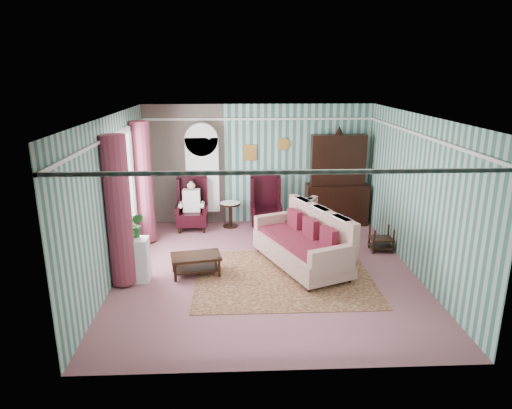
{
  "coord_description": "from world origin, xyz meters",
  "views": [
    {
      "loc": [
        -0.55,
        -7.92,
        3.63
      ],
      "look_at": [
        -0.17,
        0.6,
        1.14
      ],
      "focal_mm": 32.0,
      "sensor_mm": 36.0,
      "label": 1
    }
  ],
  "objects_px": {
    "plant_stand": "(133,260)",
    "floral_armchair": "(294,222)",
    "bookcase": "(203,180)",
    "sofa": "(301,243)",
    "dresser_hutch": "(338,177)",
    "seated_woman": "(192,206)",
    "nest_table": "(381,239)",
    "wingback_left": "(192,204)",
    "round_side_table": "(230,215)",
    "wingback_right": "(266,203)",
    "coffee_table": "(196,265)"
  },
  "relations": [
    {
      "from": "plant_stand",
      "to": "seated_woman",
      "type": "bearing_deg",
      "value": 73.78
    },
    {
      "from": "bookcase",
      "to": "seated_woman",
      "type": "relative_size",
      "value": 1.9
    },
    {
      "from": "bookcase",
      "to": "wingback_left",
      "type": "xyz_separation_m",
      "value": [
        -0.25,
        -0.39,
        -0.5
      ]
    },
    {
      "from": "wingback_left",
      "to": "round_side_table",
      "type": "height_order",
      "value": "wingback_left"
    },
    {
      "from": "wingback_left",
      "to": "coffee_table",
      "type": "height_order",
      "value": "wingback_left"
    },
    {
      "from": "dresser_hutch",
      "to": "plant_stand",
      "type": "distance_m",
      "value": 5.31
    },
    {
      "from": "sofa",
      "to": "coffee_table",
      "type": "xyz_separation_m",
      "value": [
        -1.99,
        -0.29,
        -0.29
      ]
    },
    {
      "from": "seated_woman",
      "to": "round_side_table",
      "type": "relative_size",
      "value": 1.97
    },
    {
      "from": "bookcase",
      "to": "dresser_hutch",
      "type": "relative_size",
      "value": 0.95
    },
    {
      "from": "dresser_hutch",
      "to": "seated_woman",
      "type": "height_order",
      "value": "dresser_hutch"
    },
    {
      "from": "seated_woman",
      "to": "sofa",
      "type": "distance_m",
      "value": 3.21
    },
    {
      "from": "dresser_hutch",
      "to": "round_side_table",
      "type": "distance_m",
      "value": 2.75
    },
    {
      "from": "bookcase",
      "to": "dresser_hutch",
      "type": "bearing_deg",
      "value": -2.11
    },
    {
      "from": "dresser_hutch",
      "to": "seated_woman",
      "type": "xyz_separation_m",
      "value": [
        -3.5,
        -0.27,
        -0.59
      ]
    },
    {
      "from": "dresser_hutch",
      "to": "plant_stand",
      "type": "xyz_separation_m",
      "value": [
        -4.3,
        -3.02,
        -0.78
      ]
    },
    {
      "from": "wingback_right",
      "to": "round_side_table",
      "type": "relative_size",
      "value": 2.08
    },
    {
      "from": "wingback_right",
      "to": "sofa",
      "type": "distance_m",
      "value": 2.32
    },
    {
      "from": "bookcase",
      "to": "wingback_right",
      "type": "distance_m",
      "value": 1.63
    },
    {
      "from": "dresser_hutch",
      "to": "coffee_table",
      "type": "bearing_deg",
      "value": -138.78
    },
    {
      "from": "wingback_right",
      "to": "floral_armchair",
      "type": "height_order",
      "value": "wingback_right"
    },
    {
      "from": "plant_stand",
      "to": "floral_armchair",
      "type": "relative_size",
      "value": 0.87
    },
    {
      "from": "wingback_left",
      "to": "wingback_right",
      "type": "distance_m",
      "value": 1.75
    },
    {
      "from": "dresser_hutch",
      "to": "wingback_right",
      "type": "height_order",
      "value": "dresser_hutch"
    },
    {
      "from": "dresser_hutch",
      "to": "round_side_table",
      "type": "height_order",
      "value": "dresser_hutch"
    },
    {
      "from": "seated_woman",
      "to": "plant_stand",
      "type": "distance_m",
      "value": 2.87
    },
    {
      "from": "wingback_left",
      "to": "wingback_right",
      "type": "xyz_separation_m",
      "value": [
        1.75,
        0.0,
        0.0
      ]
    },
    {
      "from": "wingback_right",
      "to": "floral_armchair",
      "type": "xyz_separation_m",
      "value": [
        0.55,
        -0.95,
        -0.17
      ]
    },
    {
      "from": "wingback_right",
      "to": "round_side_table",
      "type": "height_order",
      "value": "wingback_right"
    },
    {
      "from": "wingback_left",
      "to": "sofa",
      "type": "xyz_separation_m",
      "value": [
        2.28,
        -2.25,
        -0.14
      ]
    },
    {
      "from": "floral_armchair",
      "to": "coffee_table",
      "type": "height_order",
      "value": "floral_armchair"
    },
    {
      "from": "nest_table",
      "to": "sofa",
      "type": "relative_size",
      "value": 0.24
    },
    {
      "from": "bookcase",
      "to": "plant_stand",
      "type": "height_order",
      "value": "bookcase"
    },
    {
      "from": "wingback_right",
      "to": "plant_stand",
      "type": "relative_size",
      "value": 1.56
    },
    {
      "from": "wingback_left",
      "to": "wingback_right",
      "type": "bearing_deg",
      "value": 0.0
    },
    {
      "from": "seated_woman",
      "to": "wingback_right",
      "type": "bearing_deg",
      "value": 0.0
    },
    {
      "from": "seated_woman",
      "to": "plant_stand",
      "type": "height_order",
      "value": "seated_woman"
    },
    {
      "from": "wingback_right",
      "to": "plant_stand",
      "type": "height_order",
      "value": "wingback_right"
    },
    {
      "from": "coffee_table",
      "to": "sofa",
      "type": "bearing_deg",
      "value": 8.33
    },
    {
      "from": "seated_woman",
      "to": "wingback_left",
      "type": "bearing_deg",
      "value": 0.0
    },
    {
      "from": "seated_woman",
      "to": "plant_stand",
      "type": "bearing_deg",
      "value": -106.22
    },
    {
      "from": "bookcase",
      "to": "sofa",
      "type": "relative_size",
      "value": 0.98
    },
    {
      "from": "plant_stand",
      "to": "sofa",
      "type": "distance_m",
      "value": 3.12
    },
    {
      "from": "round_side_table",
      "to": "seated_woman",
      "type": "bearing_deg",
      "value": -170.54
    },
    {
      "from": "sofa",
      "to": "floral_armchair",
      "type": "height_order",
      "value": "sofa"
    },
    {
      "from": "plant_stand",
      "to": "floral_armchair",
      "type": "height_order",
      "value": "floral_armchair"
    },
    {
      "from": "round_side_table",
      "to": "coffee_table",
      "type": "relative_size",
      "value": 0.66
    },
    {
      "from": "nest_table",
      "to": "plant_stand",
      "type": "relative_size",
      "value": 0.68
    },
    {
      "from": "nest_table",
      "to": "bookcase",
      "type": "bearing_deg",
      "value": 153.08
    },
    {
      "from": "dresser_hutch",
      "to": "sofa",
      "type": "xyz_separation_m",
      "value": [
        -1.22,
        -2.52,
        -0.7
      ]
    },
    {
      "from": "bookcase",
      "to": "wingback_left",
      "type": "distance_m",
      "value": 0.68
    }
  ]
}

